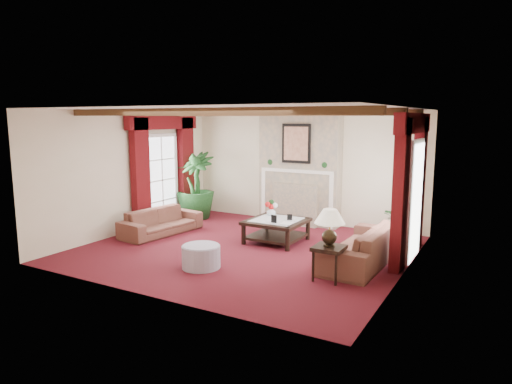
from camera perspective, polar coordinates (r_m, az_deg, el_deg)
The scene contains 23 objects.
floor at distance 9.01m, azimuth -1.29°, elevation -7.13°, with size 6.00×6.00×0.00m, color #480C16.
ceiling at distance 8.65m, azimuth -1.35°, elevation 10.30°, with size 6.00×6.00×0.00m, color white.
back_wall at distance 11.17m, azimuth 5.90°, elevation 3.07°, with size 6.00×0.02×2.70m, color beige.
left_wall at distance 10.57m, azimuth -15.47°, elevation 2.44°, with size 0.02×5.50×2.70m, color beige.
right_wall at distance 7.66m, azimuth 18.36°, elevation -0.16°, with size 0.02×5.50×2.70m, color beige.
ceiling_beams at distance 8.65m, azimuth -1.35°, elevation 9.90°, with size 6.00×3.00×0.12m, color #392112, non-canonical shape.
fireplace at distance 10.92m, azimuth 5.60°, elevation 10.04°, with size 2.00×0.52×2.70m, color tan, non-canonical shape.
french_door_left at distance 11.22m, azimuth -11.92°, elevation 6.95°, with size 0.10×1.10×2.16m, color white, non-canonical shape.
french_door_right at distance 8.57m, azimuth 19.73°, elevation 5.96°, with size 0.10×1.10×2.16m, color white, non-canonical shape.
curtains_left at distance 11.14m, azimuth -11.56°, elevation 9.11°, with size 0.20×2.40×2.55m, color #4B0A0D, non-canonical shape.
curtains_right at distance 8.58m, azimuth 19.16°, elevation 8.81°, with size 0.20×2.40×2.55m, color #4B0A0D, non-canonical shape.
sofa_left at distance 10.30m, azimuth -11.77°, elevation -3.12°, with size 0.79×1.95×0.74m, color #340E16.
sofa_right at distance 8.27m, azimuth 13.05°, elevation -5.68°, with size 0.74×2.29×0.89m, color #340E16.
potted_palm at distance 11.73m, azimuth -7.52°, elevation -0.98°, with size 1.10×1.77×0.95m, color black.
small_plant at distance 9.75m, azimuth 17.98°, elevation -4.31°, with size 1.09×1.12×0.66m, color black.
coffee_table at distance 9.47m, azimuth 2.56°, elevation -4.87°, with size 1.13×1.13×0.46m, color black, non-canonical shape.
side_table at distance 7.38m, azimuth 9.06°, elevation -8.76°, with size 0.47×0.47×0.55m, color black, non-canonical shape.
ottoman at distance 7.93m, azimuth -6.88°, elevation -8.04°, with size 0.66×0.66×0.39m, color gray.
table_lamp at distance 7.22m, azimuth 9.18°, elevation -4.37°, with size 0.48×0.48×0.61m, color black, non-canonical shape.
flower_vase at distance 9.77m, azimuth 1.91°, elevation -2.44°, with size 0.26×0.26×0.20m, color silver.
book at distance 9.06m, azimuth 3.22°, elevation -3.08°, with size 0.21×0.05×0.29m, color black.
photo_frame_a at distance 9.10m, azimuth 2.25°, elevation -3.41°, with size 0.13×0.02×0.17m, color black, non-canonical shape.
photo_frame_b at distance 9.36m, azimuth 4.23°, elevation -3.18°, with size 0.10×0.02×0.13m, color black, non-canonical shape.
Camera 1 is at (4.41, -7.44, 2.54)m, focal length 32.00 mm.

